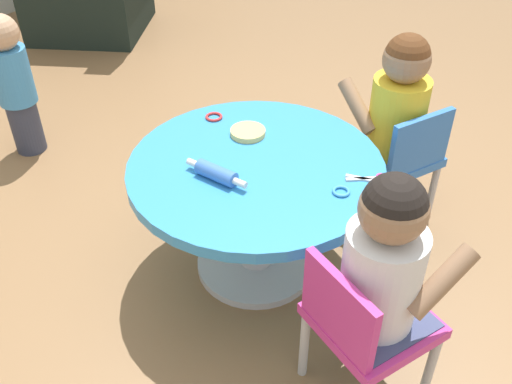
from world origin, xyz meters
TOP-DOWN VIEW (x-y plane):
  - ground_plane at (0.00, 0.00)m, footprint 10.00×10.00m
  - craft_table at (0.00, 0.00)m, footprint 0.85×0.85m
  - child_chair_left at (-0.28, -0.54)m, footprint 0.40×0.40m
  - seated_child_left at (-0.24, -0.56)m, footprint 0.43×0.39m
  - child_chair_right at (0.53, -0.30)m, footprint 0.40×0.40m
  - seated_child_right at (0.55, -0.26)m, footprint 0.39×0.43m
  - toddler_standing at (0.06, 1.35)m, footprint 0.17×0.17m
  - rolling_pin at (-0.14, 0.06)m, footprint 0.05×0.23m
  - craft_scissors at (0.13, -0.36)m, footprint 0.11×0.14m
  - playdough_blob_0 at (0.14, 0.12)m, footprint 0.12×0.12m
  - cookie_cutter_0 at (0.16, 0.29)m, footprint 0.06×0.06m
  - cookie_cutter_1 at (0.02, -0.30)m, footprint 0.06×0.06m

SIDE VIEW (x-z plane):
  - ground_plane at x=0.00m, z-range 0.00..0.00m
  - child_chair_left at x=-0.28m, z-range 0.04..0.57m
  - child_chair_right at x=0.53m, z-range 0.04..0.57m
  - craft_table at x=0.00m, z-range 0.12..0.59m
  - toddler_standing at x=0.06m, z-range 0.02..0.70m
  - craft_scissors at x=0.13m, z-range 0.47..0.48m
  - cookie_cutter_0 at x=0.16m, z-range 0.47..0.48m
  - cookie_cutter_1 at x=0.02m, z-range 0.47..0.48m
  - playdough_blob_0 at x=0.14m, z-range 0.47..0.49m
  - rolling_pin at x=-0.14m, z-range 0.47..0.52m
  - seated_child_left at x=-0.24m, z-range 0.28..0.79m
  - seated_child_right at x=0.55m, z-range 0.28..0.79m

